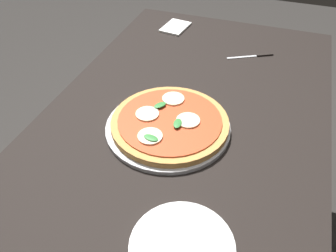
% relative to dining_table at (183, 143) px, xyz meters
% --- Properties ---
extents(ground_plane, '(6.00, 6.00, 0.00)m').
position_rel_dining_table_xyz_m(ground_plane, '(0.00, 0.00, -0.63)').
color(ground_plane, '#2D2B28').
extents(dining_table, '(1.38, 0.81, 0.74)m').
position_rel_dining_table_xyz_m(dining_table, '(0.00, 0.00, 0.00)').
color(dining_table, black).
rests_on(dining_table, ground_plane).
extents(serving_tray, '(0.35, 0.35, 0.01)m').
position_rel_dining_table_xyz_m(serving_tray, '(-0.07, 0.03, 0.11)').
color(serving_tray, silver).
rests_on(serving_tray, dining_table).
extents(pizza, '(0.32, 0.32, 0.03)m').
position_rel_dining_table_xyz_m(pizza, '(-0.07, 0.02, 0.13)').
color(pizza, tan).
rests_on(pizza, serving_tray).
extents(plate_white, '(0.21, 0.21, 0.01)m').
position_rel_dining_table_xyz_m(plate_white, '(-0.40, -0.12, 0.11)').
color(plate_white, white).
rests_on(plate_white, dining_table).
extents(napkin, '(0.14, 0.11, 0.01)m').
position_rel_dining_table_xyz_m(napkin, '(0.54, 0.21, 0.11)').
color(napkin, white).
rests_on(napkin, dining_table).
extents(knife, '(0.09, 0.16, 0.01)m').
position_rel_dining_table_xyz_m(knife, '(0.42, -0.14, 0.11)').
color(knife, black).
rests_on(knife, dining_table).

